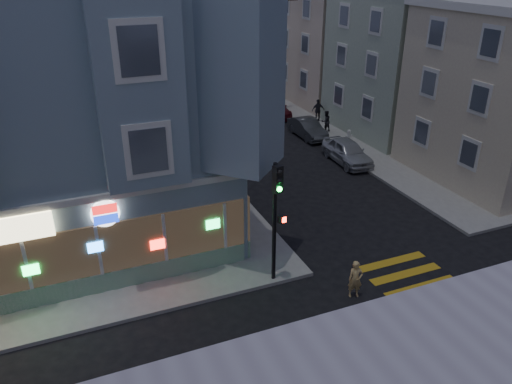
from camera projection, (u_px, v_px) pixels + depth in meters
ground at (264, 326)px, 17.16m from camera, size 120.00×120.00×0.00m
sidewalk_ne at (399, 99)px, 44.29m from camera, size 24.00×42.00×0.15m
corner_building at (39, 101)px, 21.77m from camera, size 14.60×14.60×11.40m
row_house_b at (429, 53)px, 34.95m from camera, size 12.00×8.60×10.50m
row_house_c at (357, 45)px, 42.79m from camera, size 12.00×8.60×9.00m
row_house_d at (309, 24)px, 49.99m from camera, size 12.00×8.60×10.50m
utility_pole at (284, 51)px, 39.30m from camera, size 2.20×0.30×9.00m
street_tree_near at (257, 50)px, 44.75m from camera, size 3.00×3.00×5.30m
street_tree_far at (227, 38)px, 51.43m from camera, size 3.00×3.00×5.30m
running_child at (355, 279)px, 18.39m from camera, size 0.62×0.50×1.49m
pedestrian_a at (326, 121)px, 35.51m from camera, size 0.80×0.66×1.51m
pedestrian_b at (318, 110)px, 37.78m from camera, size 1.02×0.54×1.66m
parked_car_a at (347, 152)px, 30.50m from camera, size 1.89×4.30×1.44m
parked_car_b at (307, 128)px, 34.88m from camera, size 1.37×3.91×1.29m
parked_car_c at (274, 108)px, 39.59m from camera, size 2.07×4.44×1.26m
parked_car_d at (248, 92)px, 43.83m from camera, size 3.01×5.44×1.44m
traffic_signal at (277, 204)px, 18.00m from camera, size 0.60×0.54×4.84m
fire_hydrant at (349, 135)px, 33.83m from camera, size 0.45×0.26×0.79m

